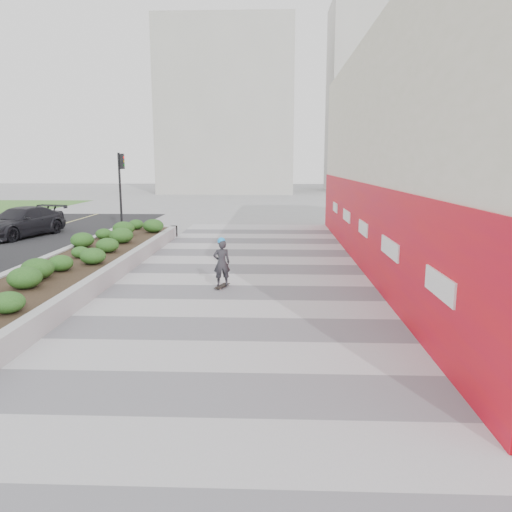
# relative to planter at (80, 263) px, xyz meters

# --- Properties ---
(ground) EXTENTS (160.00, 160.00, 0.00)m
(ground) POSITION_rel_planter_xyz_m (5.50, -7.00, -0.42)
(ground) COLOR gray
(ground) RESTS_ON ground
(walkway) EXTENTS (8.00, 36.00, 0.01)m
(walkway) POSITION_rel_planter_xyz_m (5.50, -4.00, -0.41)
(walkway) COLOR #A8A8AD
(walkway) RESTS_ON ground
(building) EXTENTS (6.04, 24.08, 8.00)m
(building) POSITION_rel_planter_xyz_m (12.48, 1.98, 3.56)
(building) COLOR beige
(building) RESTS_ON ground
(planter) EXTENTS (3.00, 18.00, 0.90)m
(planter) POSITION_rel_planter_xyz_m (0.00, 0.00, 0.00)
(planter) COLOR #9E9EA0
(planter) RESTS_ON ground
(traffic_signal_near) EXTENTS (0.33, 0.28, 4.20)m
(traffic_signal_near) POSITION_rel_planter_xyz_m (-1.73, 10.50, 2.34)
(traffic_signal_near) COLOR black
(traffic_signal_near) RESTS_ON ground
(distant_bldg_north_l) EXTENTS (16.00, 12.00, 20.00)m
(distant_bldg_north_l) POSITION_rel_planter_xyz_m (0.50, 48.00, 9.58)
(distant_bldg_north_l) COLOR #ADAAA3
(distant_bldg_north_l) RESTS_ON ground
(distant_bldg_north_r) EXTENTS (14.00, 10.00, 24.00)m
(distant_bldg_north_r) POSITION_rel_planter_xyz_m (20.50, 53.00, 11.58)
(distant_bldg_north_r) COLOR #ADAAA3
(distant_bldg_north_r) RESTS_ON ground
(manhole_cover) EXTENTS (0.44, 0.44, 0.01)m
(manhole_cover) POSITION_rel_planter_xyz_m (6.00, -4.00, -0.42)
(manhole_cover) COLOR #595654
(manhole_cover) RESTS_ON ground
(skateboarder) EXTENTS (0.58, 0.75, 1.53)m
(skateboarder) POSITION_rel_planter_xyz_m (4.88, -1.48, 0.36)
(skateboarder) COLOR beige
(skateboarder) RESTS_ON ground
(car_dark) EXTENTS (3.33, 5.47, 1.48)m
(car_dark) POSITION_rel_planter_xyz_m (-6.32, 8.54, 0.32)
(car_dark) COLOR black
(car_dark) RESTS_ON ground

